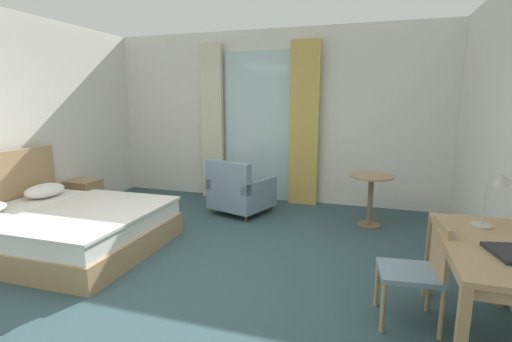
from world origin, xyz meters
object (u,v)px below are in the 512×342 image
(nightstand, at_px, (84,195))
(desk_chair, at_px, (420,267))
(desk_lamp, at_px, (496,189))
(armchair_by_window, at_px, (240,192))
(writing_desk, at_px, (492,257))
(bed, at_px, (63,226))
(round_cafe_table, at_px, (371,189))

(nightstand, xyz_separation_m, desk_chair, (4.72, -1.64, 0.22))
(desk_lamp, bearing_deg, nightstand, 165.68)
(desk_chair, relative_size, armchair_by_window, 0.85)
(desk_lamp, xyz_separation_m, armchair_by_window, (-2.84, 1.95, -0.72))
(desk_lamp, bearing_deg, desk_chair, -150.61)
(armchair_by_window, bearing_deg, writing_desk, -41.36)
(nightstand, relative_size, desk_chair, 0.59)
(desk_chair, bearing_deg, bed, 174.75)
(desk_lamp, distance_m, armchair_by_window, 3.52)
(bed, height_order, desk_chair, bed)
(writing_desk, xyz_separation_m, desk_lamp, (0.11, 0.45, 0.38))
(writing_desk, bearing_deg, round_cafe_table, 108.48)
(desk_chair, bearing_deg, desk_lamp, 29.39)
(writing_desk, relative_size, round_cafe_table, 1.82)
(nightstand, bearing_deg, armchair_by_window, 14.35)
(nightstand, bearing_deg, bed, -55.84)
(nightstand, relative_size, armchair_by_window, 0.50)
(armchair_by_window, distance_m, round_cafe_table, 1.93)
(writing_desk, xyz_separation_m, desk_chair, (-0.42, 0.16, -0.21))
(bed, bearing_deg, nightstand, 124.16)
(writing_desk, relative_size, desk_lamp, 2.95)
(bed, distance_m, desk_lamp, 4.45)
(bed, relative_size, desk_lamp, 4.85)
(desk_chair, relative_size, desk_lamp, 1.89)
(writing_desk, bearing_deg, bed, 173.18)
(bed, height_order, desk_lamp, desk_lamp)
(bed, height_order, writing_desk, bed)
(desk_chair, xyz_separation_m, round_cafe_table, (-0.39, 2.27, 0.06))
(desk_chair, bearing_deg, round_cafe_table, 99.82)
(desk_chair, xyz_separation_m, armchair_by_window, (-2.32, 2.25, -0.13))
(nightstand, height_order, desk_chair, desk_chair)
(nightstand, relative_size, desk_lamp, 1.12)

